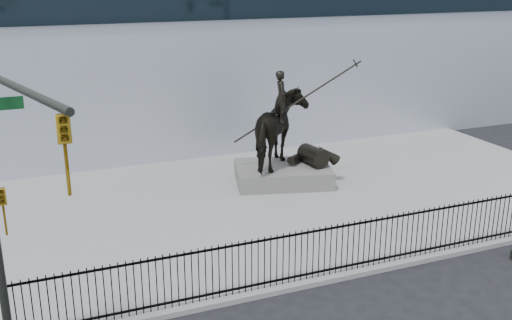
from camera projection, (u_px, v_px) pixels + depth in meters
name	position (u px, v px, depth m)	size (l,w,h in m)	color
ground	(310.00, 311.00, 15.17)	(120.00, 120.00, 0.00)	black
plaza	(220.00, 210.00, 21.31)	(30.00, 12.00, 0.15)	gray
building	(138.00, 44.00, 31.42)	(44.00, 14.00, 9.00)	#B5BBC5
picket_fence	(290.00, 258.00, 16.00)	(22.10, 0.10, 1.50)	black
statue_plinth	(283.00, 174.00, 23.78)	(3.67, 2.52, 0.69)	#615F58
equestrian_statue	(285.00, 131.00, 23.24)	(4.55, 3.46, 3.99)	black
traffic_signal_left	(4.00, 211.00, 10.95)	(1.52, 4.84, 7.00)	black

